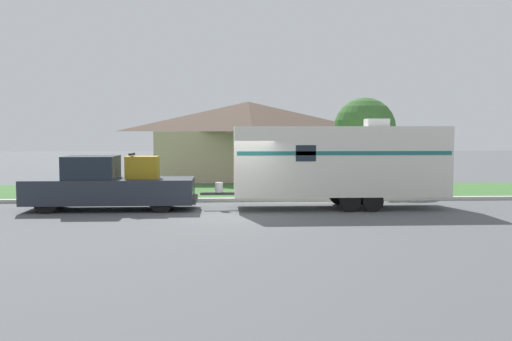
% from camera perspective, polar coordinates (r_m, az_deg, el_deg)
% --- Properties ---
extents(ground_plane, '(120.00, 120.00, 0.00)m').
position_cam_1_polar(ground_plane, '(19.27, -1.75, -4.49)').
color(ground_plane, '#515456').
extents(curb_strip, '(80.00, 0.30, 0.14)m').
position_cam_1_polar(curb_strip, '(22.98, -1.98, -2.94)').
color(curb_strip, beige).
rests_on(curb_strip, ground_plane).
extents(lawn_strip, '(80.00, 7.00, 0.03)m').
position_cam_1_polar(lawn_strip, '(26.61, -2.14, -2.10)').
color(lawn_strip, '#3D6B33').
rests_on(lawn_strip, ground_plane).
extents(house_across_street, '(11.32, 8.08, 4.59)m').
position_cam_1_polar(house_across_street, '(34.51, -0.78, 3.23)').
color(house_across_street, tan).
rests_on(house_across_street, ground_plane).
extents(pickup_truck, '(6.08, 1.91, 2.05)m').
position_cam_1_polar(pickup_truck, '(21.16, -14.51, -1.49)').
color(pickup_truck, black).
rests_on(pickup_truck, ground_plane).
extents(travel_trailer, '(8.91, 2.27, 3.28)m').
position_cam_1_polar(travel_trailer, '(21.09, 8.31, 0.97)').
color(travel_trailer, black).
rests_on(travel_trailer, ground_plane).
extents(mailbox, '(0.48, 0.20, 1.40)m').
position_cam_1_polar(mailbox, '(24.35, 12.02, -0.26)').
color(mailbox, brown).
rests_on(mailbox, ground_plane).
extents(tree_in_yard, '(2.90, 2.90, 4.41)m').
position_cam_1_polar(tree_in_yard, '(27.51, 10.81, 4.15)').
color(tree_in_yard, brown).
rests_on(tree_in_yard, ground_plane).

